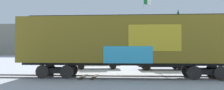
{
  "coord_description": "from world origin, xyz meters",
  "views": [
    {
      "loc": [
        -1.12,
        -14.75,
        2.05
      ],
      "look_at": [
        -2.29,
        0.89,
        2.33
      ],
      "focal_mm": 33.43,
      "sensor_mm": 36.0,
      "label": 1
    }
  ],
  "objects": [
    {
      "name": "ground_plane",
      "position": [
        0.0,
        0.0,
        0.0
      ],
      "size": [
        260.0,
        260.0,
        0.0
      ],
      "primitive_type": "plane",
      "color": "#B2B5BC"
    },
    {
      "name": "hillside",
      "position": [
        -0.05,
        63.39,
        4.95
      ],
      "size": [
        118.03,
        31.93,
        14.38
      ],
      "color": "gray",
      "rests_on": "ground_plane"
    },
    {
      "name": "flagpole",
      "position": [
        1.01,
        11.69,
        5.19
      ],
      "size": [
        1.12,
        0.74,
        8.58
      ],
      "color": "silver",
      "rests_on": "ground_plane"
    },
    {
      "name": "track",
      "position": [
        -0.92,
        0.0,
        0.04
      ],
      "size": [
        60.01,
        2.82,
        0.08
      ],
      "color": "#4C4742",
      "rests_on": "ground_plane"
    },
    {
      "name": "freight_car",
      "position": [
        -1.02,
        -0.0,
        2.58
      ],
      "size": [
        15.16,
        2.9,
        4.45
      ],
      "color": "olive",
      "rests_on": "ground_plane"
    },
    {
      "name": "parked_car_silver",
      "position": [
        -4.27,
        6.42,
        0.84
      ],
      "size": [
        4.84,
        2.38,
        1.65
      ],
      "color": "#B7BABF",
      "rests_on": "ground_plane"
    },
    {
      "name": "parked_car_black",
      "position": [
        2.18,
        5.93,
        0.82
      ],
      "size": [
        4.77,
        2.22,
        1.6
      ],
      "color": "black",
      "rests_on": "ground_plane"
    }
  ]
}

